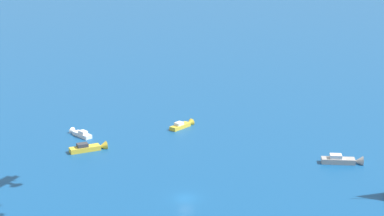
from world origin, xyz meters
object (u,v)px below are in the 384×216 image
motorboat_far_port (90,148)px  motorboat_trailing (344,160)px  motorboat_inshore (183,125)px  motorboat_outer_ring_a (80,133)px

motorboat_far_port → motorboat_trailing: size_ratio=0.97×
motorboat_inshore → motorboat_far_port: bearing=26.6°
motorboat_trailing → motorboat_outer_ring_a: motorboat_trailing is taller
motorboat_far_port → motorboat_inshore: motorboat_far_port is taller
motorboat_far_port → motorboat_outer_ring_a: motorboat_far_port is taller
motorboat_far_port → motorboat_trailing: (-51.67, 19.00, 0.02)m
motorboat_inshore → motorboat_outer_ring_a: bearing=2.6°
motorboat_far_port → motorboat_inshore: bearing=-153.4°
motorboat_inshore → motorboat_trailing: 41.76m
motorboat_trailing → motorboat_inshore: bearing=-47.2°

